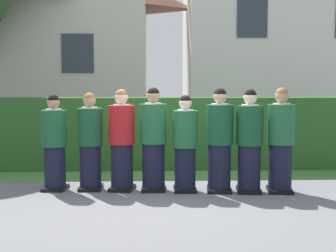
# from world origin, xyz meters

# --- Properties ---
(ground_plane) EXTENTS (60.00, 60.00, 0.00)m
(ground_plane) POSITION_xyz_m (0.00, 0.00, 0.00)
(ground_plane) COLOR slate
(student_front_row_0) EXTENTS (0.40, 0.47, 1.55)m
(student_front_row_0) POSITION_xyz_m (-1.84, 0.13, 0.74)
(student_front_row_0) COLOR black
(student_front_row_0) RESTS_ON ground
(student_front_row_1) EXTENTS (0.41, 0.50, 1.58)m
(student_front_row_1) POSITION_xyz_m (-1.26, 0.13, 0.75)
(student_front_row_1) COLOR black
(student_front_row_1) RESTS_ON ground
(student_in_red_blazer) EXTENTS (0.44, 0.54, 1.64)m
(student_in_red_blazer) POSITION_xyz_m (-0.75, 0.09, 0.78)
(student_in_red_blazer) COLOR black
(student_in_red_blazer) RESTS_ON ground
(student_front_row_3) EXTENTS (0.43, 0.48, 1.67)m
(student_front_row_3) POSITION_xyz_m (-0.23, 0.05, 0.79)
(student_front_row_3) COLOR black
(student_front_row_3) RESTS_ON ground
(student_front_row_4) EXTENTS (0.40, 0.44, 1.55)m
(student_front_row_4) POSITION_xyz_m (0.27, -0.04, 0.74)
(student_front_row_4) COLOR black
(student_front_row_4) RESTS_ON ground
(student_front_row_5) EXTENTS (0.43, 0.54, 1.66)m
(student_front_row_5) POSITION_xyz_m (0.82, -0.07, 0.79)
(student_front_row_5) COLOR black
(student_front_row_5) RESTS_ON ground
(student_front_row_6) EXTENTS (0.44, 0.54, 1.64)m
(student_front_row_6) POSITION_xyz_m (1.29, -0.13, 0.78)
(student_front_row_6) COLOR black
(student_front_row_6) RESTS_ON ground
(student_front_row_7) EXTENTS (0.45, 0.53, 1.66)m
(student_front_row_7) POSITION_xyz_m (1.79, -0.14, 0.79)
(student_front_row_7) COLOR black
(student_front_row_7) RESTS_ON ground
(hedge) EXTENTS (11.57, 0.70, 1.45)m
(hedge) POSITION_xyz_m (0.00, 1.98, 0.73)
(hedge) COLOR #285623
(hedge) RESTS_ON ground
(school_building_main) EXTENTS (6.93, 3.85, 7.83)m
(school_building_main) POSITION_xyz_m (4.17, 8.04, 4.01)
(school_building_main) COLOR silver
(school_building_main) RESTS_ON ground
(school_building_annex) EXTENTS (7.32, 4.60, 6.25)m
(school_building_annex) POSITION_xyz_m (-3.91, 7.96, 3.21)
(school_building_annex) COLOR beige
(school_building_annex) RESTS_ON ground
(lawn_strip) EXTENTS (11.57, 0.90, 0.01)m
(lawn_strip) POSITION_xyz_m (0.00, 1.18, 0.00)
(lawn_strip) COLOR #477A38
(lawn_strip) RESTS_ON ground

